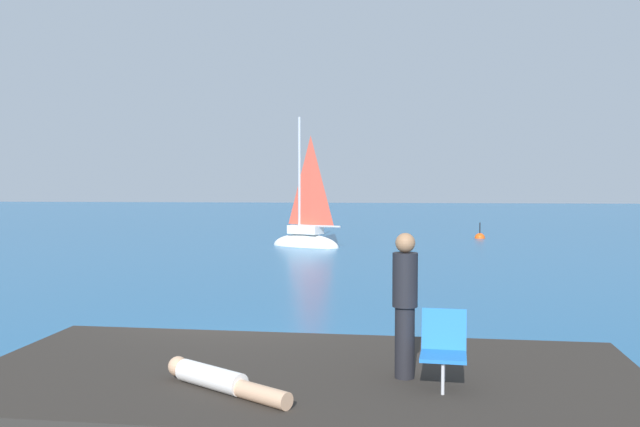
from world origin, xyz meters
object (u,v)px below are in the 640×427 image
at_px(sailboat_near, 306,239).
at_px(beach_chair, 444,345).
at_px(person_sunbather, 219,380).
at_px(person_standing, 405,301).
at_px(marker_buoy, 480,238).

xyz_separation_m(sailboat_near, beach_chair, (4.26, -24.89, 1.06)).
distance_m(person_sunbather, beach_chair, 2.41).
bearing_deg(sailboat_near, person_standing, 124.13).
bearing_deg(person_standing, beach_chair, -2.83).
distance_m(sailboat_near, person_sunbather, 25.38).
bearing_deg(person_standing, sailboat_near, 127.37).
distance_m(person_sunbather, marker_buoy, 31.38).
distance_m(person_sunbather, person_standing, 2.18).
bearing_deg(person_sunbather, sailboat_near, 129.40).
relative_size(beach_chair, marker_buoy, 0.71).
bearing_deg(person_sunbather, beach_chair, 44.96).
bearing_deg(sailboat_near, person_sunbather, 119.56).
distance_m(sailboat_near, marker_buoy, 10.28).
bearing_deg(sailboat_near, beach_chair, 124.96).
height_order(person_standing, marker_buoy, person_standing).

